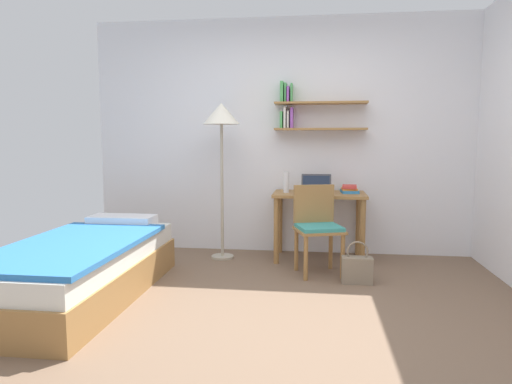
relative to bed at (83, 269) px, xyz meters
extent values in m
plane|color=brown|center=(1.54, -0.24, -0.24)|extent=(5.28, 5.28, 0.00)
cube|color=white|center=(1.54, 1.78, 1.06)|extent=(4.40, 0.05, 2.60)
cube|color=#9E703D|center=(1.89, 1.65, 1.14)|extent=(0.99, 0.22, 0.02)
cube|color=#4CA856|center=(1.47, 1.67, 1.24)|extent=(0.03, 0.16, 0.18)
cube|color=silver|center=(1.51, 1.67, 1.27)|extent=(0.02, 0.16, 0.23)
cube|color=silver|center=(1.55, 1.68, 1.25)|extent=(0.02, 0.14, 0.19)
cube|color=purple|center=(1.58, 1.68, 1.26)|extent=(0.03, 0.14, 0.22)
cube|color=#9E703D|center=(1.89, 1.65, 1.42)|extent=(0.99, 0.22, 0.02)
cube|color=#4CA856|center=(1.48, 1.67, 1.54)|extent=(0.03, 0.16, 0.22)
cube|color=#4CA856|center=(1.51, 1.68, 1.54)|extent=(0.02, 0.14, 0.20)
cube|color=purple|center=(1.55, 1.66, 1.52)|extent=(0.02, 0.17, 0.16)
cube|color=#4CA856|center=(1.58, 1.68, 1.53)|extent=(0.02, 0.14, 0.20)
cube|color=#9E703D|center=(0.00, -0.01, -0.10)|extent=(0.89, 2.03, 0.28)
cube|color=silver|center=(0.00, -0.01, 0.12)|extent=(0.85, 1.97, 0.16)
cube|color=#2D70B7|center=(0.00, -0.13, 0.22)|extent=(0.91, 1.66, 0.04)
cube|color=white|center=(0.00, 0.78, 0.25)|extent=(0.62, 0.28, 0.10)
cube|color=#9E703D|center=(1.89, 1.46, 0.46)|extent=(0.96, 0.57, 0.03)
cylinder|color=#9E703D|center=(1.46, 1.22, 0.10)|extent=(0.06, 0.06, 0.68)
cylinder|color=#9E703D|center=(2.33, 1.22, 0.10)|extent=(0.06, 0.06, 0.68)
cylinder|color=#9E703D|center=(1.46, 1.69, 0.10)|extent=(0.06, 0.06, 0.68)
cylinder|color=#9E703D|center=(2.33, 1.69, 0.10)|extent=(0.06, 0.06, 0.68)
cube|color=#9E703D|center=(1.89, 0.89, 0.18)|extent=(0.52, 0.50, 0.03)
cube|color=teal|center=(1.89, 0.89, 0.21)|extent=(0.48, 0.46, 0.04)
cube|color=#9E703D|center=(1.84, 1.06, 0.41)|extent=(0.39, 0.16, 0.37)
cylinder|color=#9E703D|center=(1.77, 0.69, -0.03)|extent=(0.04, 0.04, 0.41)
cylinder|color=#9E703D|center=(2.11, 0.79, -0.03)|extent=(0.04, 0.04, 0.41)
cylinder|color=#9E703D|center=(1.67, 1.00, -0.03)|extent=(0.04, 0.04, 0.41)
cylinder|color=#9E703D|center=(2.01, 1.10, -0.03)|extent=(0.04, 0.04, 0.41)
cylinder|color=#B2A893|center=(0.87, 1.37, -0.23)|extent=(0.24, 0.24, 0.02)
cylinder|color=#B2A893|center=(0.87, 1.37, 0.49)|extent=(0.03, 0.03, 1.41)
cone|color=silver|center=(0.87, 1.37, 1.30)|extent=(0.39, 0.39, 0.22)
cube|color=#2D2D33|center=(1.86, 1.43, 0.48)|extent=(0.32, 0.21, 0.01)
cube|color=#2D2D33|center=(1.86, 1.49, 0.57)|extent=(0.31, 0.09, 0.18)
cube|color=black|center=(1.86, 1.49, 0.57)|extent=(0.28, 0.08, 0.15)
cylinder|color=silver|center=(1.55, 1.43, 0.58)|extent=(0.06, 0.06, 0.22)
cube|color=#3384C6|center=(2.21, 1.50, 0.49)|extent=(0.19, 0.24, 0.03)
cube|color=orange|center=(2.20, 1.49, 0.51)|extent=(0.17, 0.19, 0.02)
cube|color=#D13D38|center=(2.21, 1.49, 0.54)|extent=(0.16, 0.22, 0.03)
cube|color=gray|center=(2.23, 0.67, -0.12)|extent=(0.27, 0.13, 0.23)
torus|color=gray|center=(2.23, 0.67, 0.05)|extent=(0.19, 0.02, 0.19)
camera|label=1|loc=(1.85, -3.37, 1.03)|focal=32.08mm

